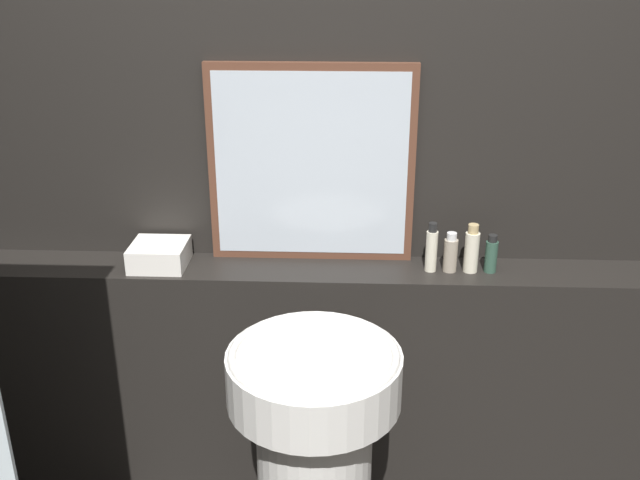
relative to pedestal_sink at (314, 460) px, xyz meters
name	(u,v)px	position (x,y,z in m)	size (l,w,h in m)	color
wall_back	(342,157)	(0.06, 0.63, 0.74)	(8.00, 0.06, 2.50)	black
vanity_counter	(339,383)	(0.06, 0.49, -0.06)	(2.57, 0.22, 0.90)	black
pedestal_sink	(314,460)	(0.00, 0.00, 0.00)	(0.49, 0.49, 0.88)	silver
mirror	(311,165)	(-0.04, 0.58, 0.73)	(0.68, 0.03, 0.66)	#563323
towel_stack	(160,255)	(-0.54, 0.49, 0.43)	(0.18, 0.18, 0.08)	silver
shampoo_bottle	(431,249)	(0.36, 0.49, 0.47)	(0.04, 0.04, 0.17)	beige
conditioner_bottle	(451,253)	(0.43, 0.49, 0.46)	(0.05, 0.05, 0.14)	gray
lotion_bottle	(472,250)	(0.49, 0.49, 0.47)	(0.05, 0.05, 0.17)	beige
body_wash_bottle	(491,255)	(0.56, 0.49, 0.45)	(0.04, 0.04, 0.13)	#2D4C3D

